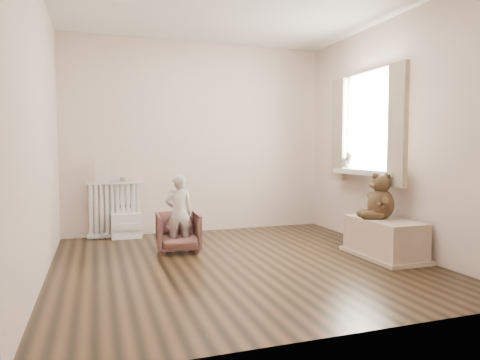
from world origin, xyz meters
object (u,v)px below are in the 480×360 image
object	(u,v)px
toy_bench	(384,238)
child	(179,213)
plush_cat	(346,160)
armchair	(178,232)
teddy_bear	(381,193)
toy_vanity	(126,216)
radiator	(115,208)

from	to	relation	value
toy_bench	child	bearing A→B (deg)	156.24
toy_bench	plush_cat	world-z (taller)	plush_cat
armchair	child	bearing A→B (deg)	-86.84
teddy_bear	plush_cat	distance (m)	0.97
teddy_bear	armchair	bearing A→B (deg)	174.59
toy_vanity	plush_cat	bearing A→B (deg)	-19.66
child	teddy_bear	xyz separation A→B (m)	(2.01, -0.83, 0.23)
radiator	plush_cat	size ratio (longest dim) A/B	3.05
armchair	radiator	bearing A→B (deg)	125.37
toy_bench	radiator	bearing A→B (deg)	143.76
armchair	toy_bench	world-z (taller)	armchair
child	toy_bench	xyz separation A→B (m)	(2.02, -0.89, -0.24)
toy_bench	teddy_bear	xyz separation A→B (m)	(-0.01, 0.06, 0.47)
radiator	child	size ratio (longest dim) A/B	0.86
toy_vanity	toy_bench	world-z (taller)	toy_vanity
radiator	armchair	distance (m)	1.20
toy_bench	teddy_bear	world-z (taller)	teddy_bear
toy_vanity	armchair	size ratio (longest dim) A/B	1.23
toy_vanity	toy_bench	xyz separation A→B (m)	(2.52, -1.92, -0.08)
armchair	toy_bench	size ratio (longest dim) A/B	0.56
armchair	plush_cat	size ratio (longest dim) A/B	2.01
toy_vanity	child	distance (m)	1.15
toy_vanity	plush_cat	size ratio (longest dim) A/B	2.47
toy_vanity	teddy_bear	distance (m)	3.15
radiator	armchair	size ratio (longest dim) A/B	1.52
child	toy_bench	bearing A→B (deg)	159.40
radiator	plush_cat	bearing A→B (deg)	-19.33
radiator	toy_bench	xyz separation A→B (m)	(2.65, -1.95, -0.19)
child	teddy_bear	bearing A→B (deg)	160.80
toy_bench	teddy_bear	size ratio (longest dim) A/B	1.80
plush_cat	child	bearing A→B (deg)	-159.40
radiator	teddy_bear	xyz separation A→B (m)	(2.65, -1.88, 0.28)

